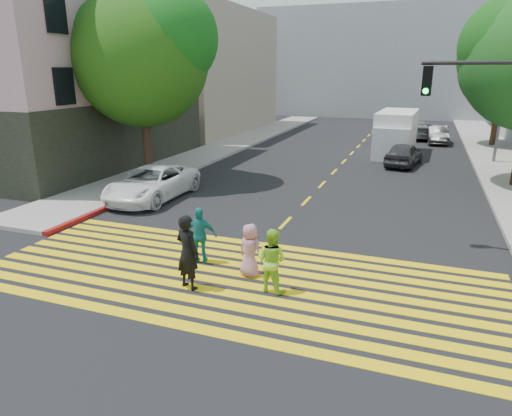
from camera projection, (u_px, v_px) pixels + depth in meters
The scene contains 20 objects.
ground at pixel (212, 300), 10.62m from camera, with size 120.00×120.00×0.00m, color black.
sidewalk_left at pixel (236, 143), 33.17m from camera, with size 3.00×40.00×0.15m, color gray.
curb_red at pixel (120, 202), 18.27m from camera, with size 0.20×8.00×0.16m, color maroon.
crosswalk at pixel (233, 278), 11.76m from camera, with size 13.40×5.30×0.01m.
lane_line at pixel (355, 149), 30.83m from camera, with size 0.12×34.40×0.01m.
building_left_pink at pixel (42, 81), 25.36m from camera, with size 12.10×14.10×11.00m.
building_left_tan at pixel (183, 72), 39.61m from camera, with size 12.00×16.00×10.00m, color tan.
backdrop_block at pixel (392, 62), 52.00m from camera, with size 30.00×8.00×12.00m, color gray.
tree_left at pixel (143, 51), 20.58m from camera, with size 6.75×6.14×8.84m.
tree_right_far at pixel (505, 64), 30.27m from camera, with size 7.12×6.81×8.17m.
pedestrian_man at pixel (188, 252), 10.97m from camera, with size 0.69×0.45×1.88m, color black.
pedestrian_woman at pixel (272, 260), 10.88m from camera, with size 0.77×0.60×1.58m, color #95D433.
pedestrian_child at pixel (250, 250), 11.71m from camera, with size 0.69×0.45×1.42m, color #BB7894.
pedestrian_extra at pixel (200, 235), 12.52m from camera, with size 0.93×0.39×1.58m, color #1B7B7F.
white_sedan at pixel (152, 183), 18.83m from camera, with size 2.24×4.86×1.35m, color white.
dark_car_near at pixel (404, 154), 25.45m from camera, with size 1.53×3.81×1.30m, color #2A2B2F.
silver_car at pixel (415, 129), 35.81m from camera, with size 1.99×4.88×1.42m, color gray.
dark_car_parked at pixel (438, 135), 33.31m from camera, with size 1.35×3.87×1.27m, color #262527.
white_van at pixel (396, 135), 28.53m from camera, with size 2.39×5.82×2.70m.
street_lamp at pixel (504, 67), 24.65m from camera, with size 2.08×0.25×9.21m.
Camera 1 is at (4.26, -8.60, 5.14)m, focal length 32.00 mm.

